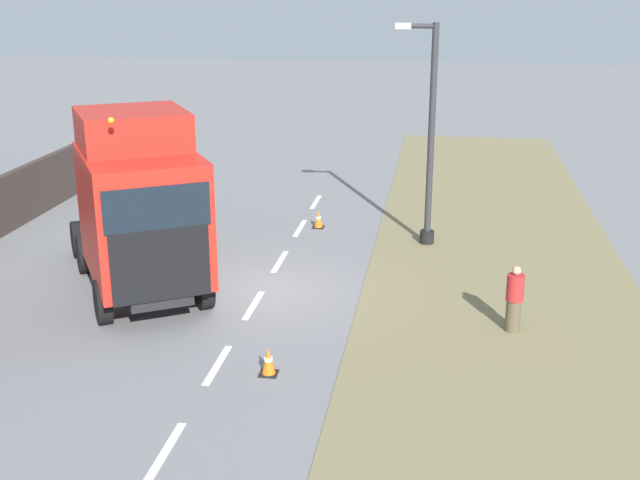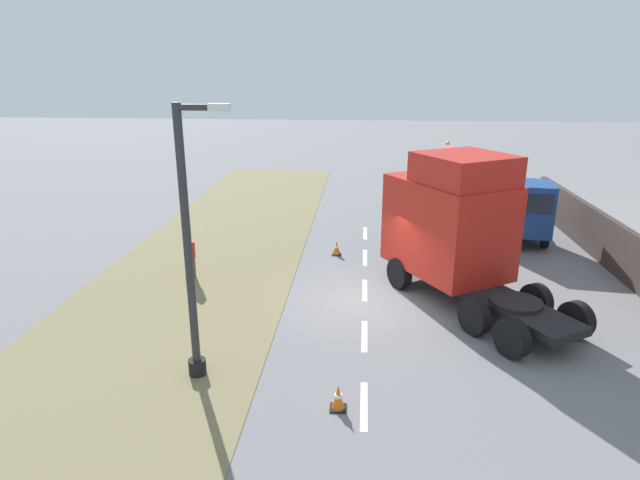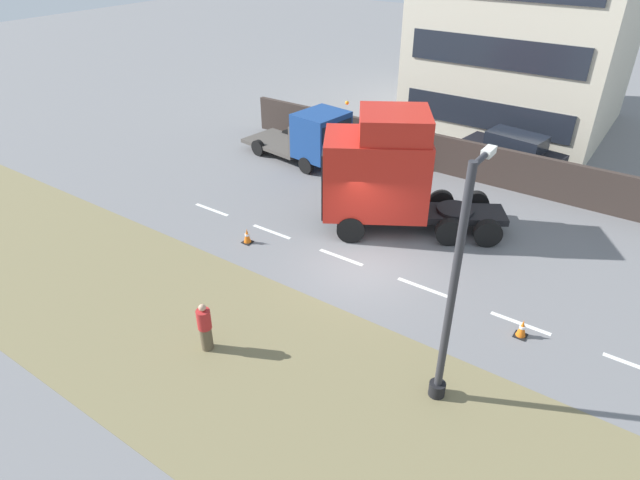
{
  "view_description": "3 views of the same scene",
  "coord_description": "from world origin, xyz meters",
  "px_view_note": "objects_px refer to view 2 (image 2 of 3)",
  "views": [
    {
      "loc": [
        -4.36,
        18.46,
        7.55
      ],
      "look_at": [
        -1.46,
        -0.21,
        1.39
      ],
      "focal_mm": 45.0,
      "sensor_mm": 36.0,
      "label": 1
    },
    {
      "loc": [
        -0.14,
        -15.61,
        7.12
      ],
      "look_at": [
        -1.27,
        -1.88,
        2.63
      ],
      "focal_mm": 30.0,
      "sensor_mm": 36.0,
      "label": 2
    },
    {
      "loc": [
        -13.64,
        -7.58,
        10.48
      ],
      "look_at": [
        -1.94,
        0.48,
        1.84
      ],
      "focal_mm": 30.0,
      "sensor_mm": 36.0,
      "label": 3
    }
  ],
  "objects_px": {
    "lorry_cab": "(454,226)",
    "lamp_post": "(192,264)",
    "flatbed_truck": "(519,210)",
    "pedestrian": "(190,258)",
    "traffic_cone_lead": "(337,248)",
    "traffic_cone_trailing": "(338,398)"
  },
  "relations": [
    {
      "from": "flatbed_truck",
      "to": "traffic_cone_lead",
      "type": "relative_size",
      "value": 10.03
    },
    {
      "from": "lorry_cab",
      "to": "pedestrian",
      "type": "relative_size",
      "value": 4.51
    },
    {
      "from": "lamp_post",
      "to": "traffic_cone_trailing",
      "type": "relative_size",
      "value": 11.06
    },
    {
      "from": "lamp_post",
      "to": "traffic_cone_trailing",
      "type": "distance_m",
      "value": 4.4
    },
    {
      "from": "lorry_cab",
      "to": "pedestrian",
      "type": "distance_m",
      "value": 9.01
    },
    {
      "from": "lamp_post",
      "to": "traffic_cone_lead",
      "type": "relative_size",
      "value": 11.06
    },
    {
      "from": "flatbed_truck",
      "to": "pedestrian",
      "type": "relative_size",
      "value": 3.75
    },
    {
      "from": "lorry_cab",
      "to": "lamp_post",
      "type": "height_order",
      "value": "lamp_post"
    },
    {
      "from": "flatbed_truck",
      "to": "pedestrian",
      "type": "xyz_separation_m",
      "value": [
        -12.46,
        -5.08,
        -0.66
      ]
    },
    {
      "from": "flatbed_truck",
      "to": "pedestrian",
      "type": "height_order",
      "value": "flatbed_truck"
    },
    {
      "from": "lamp_post",
      "to": "pedestrian",
      "type": "height_order",
      "value": "lamp_post"
    },
    {
      "from": "flatbed_truck",
      "to": "traffic_cone_lead",
      "type": "bearing_deg",
      "value": 23.74
    },
    {
      "from": "lamp_post",
      "to": "traffic_cone_lead",
      "type": "distance_m",
      "value": 9.7
    },
    {
      "from": "traffic_cone_lead",
      "to": "traffic_cone_trailing",
      "type": "bearing_deg",
      "value": -86.79
    },
    {
      "from": "lorry_cab",
      "to": "traffic_cone_lead",
      "type": "xyz_separation_m",
      "value": [
        -3.87,
        3.49,
        -2.04
      ]
    },
    {
      "from": "pedestrian",
      "to": "traffic_cone_trailing",
      "type": "xyz_separation_m",
      "value": [
        5.54,
        -7.14,
        -0.47
      ]
    },
    {
      "from": "pedestrian",
      "to": "traffic_cone_lead",
      "type": "height_order",
      "value": "pedestrian"
    },
    {
      "from": "lorry_cab",
      "to": "traffic_cone_lead",
      "type": "distance_m",
      "value": 5.6
    },
    {
      "from": "lorry_cab",
      "to": "pedestrian",
      "type": "height_order",
      "value": "lorry_cab"
    },
    {
      "from": "lorry_cab",
      "to": "flatbed_truck",
      "type": "xyz_separation_m",
      "value": [
        3.62,
        5.7,
        -0.91
      ]
    },
    {
      "from": "flatbed_truck",
      "to": "lamp_post",
      "type": "xyz_separation_m",
      "value": [
        -10.33,
        -11.11,
        1.44
      ]
    },
    {
      "from": "lorry_cab",
      "to": "traffic_cone_trailing",
      "type": "distance_m",
      "value": 7.58
    }
  ]
}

